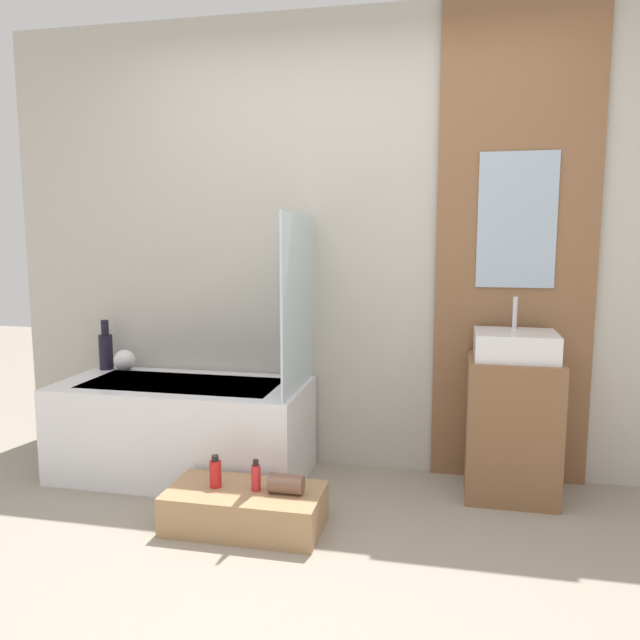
{
  "coord_description": "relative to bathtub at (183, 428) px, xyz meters",
  "views": [
    {
      "loc": [
        0.59,
        -1.98,
        1.37
      ],
      "look_at": [
        0.01,
        0.72,
        0.99
      ],
      "focal_mm": 35.0,
      "sensor_mm": 36.0,
      "label": 1
    }
  ],
  "objects": [
    {
      "name": "sink",
      "position": [
        1.8,
        0.1,
        0.53
      ],
      "size": [
        0.41,
        0.35,
        0.31
      ],
      "color": "white",
      "rests_on": "vanity_cabinet"
    },
    {
      "name": "wooden_step_bench",
      "position": [
        0.56,
        -0.55,
        -0.18
      ],
      "size": [
        0.73,
        0.38,
        0.19
      ],
      "primitive_type": "cube",
      "color": "#A87F56",
      "rests_on": "ground_plane"
    },
    {
      "name": "glass_shower_screen",
      "position": [
        0.67,
        0.01,
        0.74
      ],
      "size": [
        0.01,
        0.64,
        0.95
      ],
      "primitive_type": "cube",
      "color": "silver",
      "rests_on": "bathtub"
    },
    {
      "name": "vase_round_light",
      "position": [
        -0.47,
        0.21,
        0.33
      ],
      "size": [
        0.13,
        0.13,
        0.13
      ],
      "primitive_type": "sphere",
      "color": "white",
      "rests_on": "bathtub"
    },
    {
      "name": "ground_plane",
      "position": [
        0.89,
        -1.2,
        -0.27
      ],
      "size": [
        12.0,
        12.0,
        0.0
      ],
      "primitive_type": "plane",
      "color": "gray"
    },
    {
      "name": "wall_tiled_back",
      "position": [
        0.89,
        0.38,
        1.03
      ],
      "size": [
        4.2,
        0.06,
        2.6
      ],
      "primitive_type": "cube",
      "color": "#B7B2A8",
      "rests_on": "ground_plane"
    },
    {
      "name": "bottle_soap_secondary",
      "position": [
        0.61,
        -0.55,
        -0.02
      ],
      "size": [
        0.04,
        0.04,
        0.15
      ],
      "color": "red",
      "rests_on": "wooden_step_bench"
    },
    {
      "name": "wall_wood_accent",
      "position": [
        1.8,
        0.33,
        1.04
      ],
      "size": [
        0.84,
        0.04,
        2.6
      ],
      "color": "brown",
      "rests_on": "ground_plane"
    },
    {
      "name": "vase_tall_dark",
      "position": [
        -0.61,
        0.24,
        0.39
      ],
      "size": [
        0.08,
        0.08,
        0.31
      ],
      "color": "black",
      "rests_on": "bathtub"
    },
    {
      "name": "vanity_cabinet",
      "position": [
        1.8,
        0.1,
        0.1
      ],
      "size": [
        0.46,
        0.42,
        0.73
      ],
      "primitive_type": "cube",
      "color": "brown",
      "rests_on": "ground_plane"
    },
    {
      "name": "bottle_soap_primary",
      "position": [
        0.41,
        -0.55,
        -0.02
      ],
      "size": [
        0.06,
        0.06,
        0.15
      ],
      "color": "red",
      "rests_on": "wooden_step_bench"
    },
    {
      "name": "bathtub",
      "position": [
        0.0,
        0.0,
        0.0
      ],
      "size": [
        1.4,
        0.66,
        0.54
      ],
      "color": "white",
      "rests_on": "ground_plane"
    },
    {
      "name": "towel_roll",
      "position": [
        0.76,
        -0.55,
        -0.04
      ],
      "size": [
        0.16,
        0.09,
        0.09
      ],
      "primitive_type": "cylinder",
      "rotation": [
        0.0,
        1.57,
        0.0
      ],
      "color": "brown",
      "rests_on": "wooden_step_bench"
    }
  ]
}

